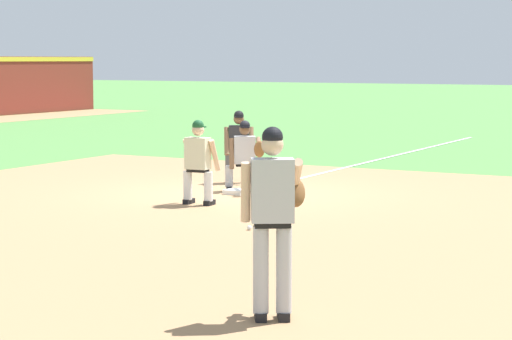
{
  "coord_description": "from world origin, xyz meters",
  "views": [
    {
      "loc": [
        -15.91,
        -9.0,
        2.49
      ],
      "look_at": [
        -5.36,
        -3.3,
        1.15
      ],
      "focal_mm": 70.0,
      "sensor_mm": 36.0,
      "label": 1
    }
  ],
  "objects": [
    {
      "name": "ground_plane",
      "position": [
        0.0,
        0.0,
        0.0
      ],
      "size": [
        160.0,
        160.0,
        0.0
      ],
      "primitive_type": "plane",
      "color": "#518942"
    },
    {
      "name": "infield_dirt_patch",
      "position": [
        -3.83,
        -2.36,
        0.0
      ],
      "size": [
        18.0,
        18.0,
        0.01
      ],
      "primitive_type": "cube",
      "color": "#A87F56",
      "rests_on": "ground"
    },
    {
      "name": "foul_line_stripe",
      "position": [
        7.6,
        0.0,
        0.01
      ],
      "size": [
        15.19,
        0.1,
        0.0
      ],
      "primitive_type": "cube",
      "color": "white",
      "rests_on": "ground"
    },
    {
      "name": "first_base_bag",
      "position": [
        0.0,
        0.0,
        0.04
      ],
      "size": [
        0.38,
        0.38,
        0.09
      ],
      "primitive_type": "cube",
      "color": "white",
      "rests_on": "ground"
    },
    {
      "name": "baseball",
      "position": [
        -3.32,
        -2.09,
        0.04
      ],
      "size": [
        0.07,
        0.07,
        0.07
      ],
      "primitive_type": "sphere",
      "color": "white",
      "rests_on": "ground"
    },
    {
      "name": "pitcher",
      "position": [
        -7.61,
        -4.71,
        1.06
      ],
      "size": [
        0.84,
        0.57,
        1.86
      ],
      "color": "black",
      "rests_on": "ground"
    },
    {
      "name": "first_baseman",
      "position": [
        0.43,
        0.04,
        0.73
      ],
      "size": [
        0.82,
        1.03,
        1.34
      ],
      "color": "black",
      "rests_on": "ground"
    },
    {
      "name": "baserunner",
      "position": [
        -1.49,
        -0.09,
        0.79
      ],
      "size": [
        0.46,
        0.61,
        1.46
      ],
      "color": "black",
      "rests_on": "ground"
    },
    {
      "name": "umpire",
      "position": [
        1.51,
        0.79,
        0.79
      ],
      "size": [
        0.63,
        0.68,
        1.46
      ],
      "color": "black",
      "rests_on": "ground"
    }
  ]
}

